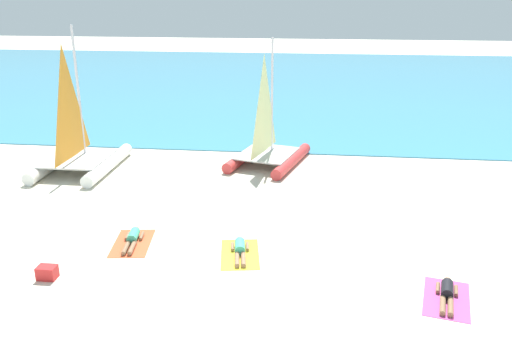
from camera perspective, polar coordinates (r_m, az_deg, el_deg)
name	(u,v)px	position (r m, az deg, el deg)	size (l,w,h in m)	color
ground_plane	(269,160)	(24.22, 1.38, 1.16)	(120.00, 120.00, 0.00)	beige
ocean_water	(293,82)	(44.62, 3.90, 9.37)	(120.00, 40.00, 0.05)	teal
sailboat_red	(267,146)	(23.39, 1.23, 2.58)	(3.62, 4.68, 5.40)	#CC3838
sailboat_white	(79,150)	(23.77, -18.33, 2.07)	(2.93, 4.57, 5.95)	white
towel_left	(132,243)	(16.87, -13.00, -7.53)	(1.10, 1.90, 0.01)	#EA5933
sunbather_left	(133,238)	(16.88, -12.98, -7.04)	(0.61, 1.57, 0.30)	#3FB28C
towel_middle	(240,254)	(15.82, -1.71, -8.88)	(1.10, 1.90, 0.01)	yellow
sunbather_middle	(240,249)	(15.82, -1.71, -8.36)	(0.64, 1.57, 0.30)	#3FB28C
towel_right	(446,299)	(14.57, 19.58, -12.71)	(1.10, 1.90, 0.01)	#D84C99
sunbather_right	(447,293)	(14.56, 19.63, -12.16)	(0.73, 1.56, 0.30)	black
cooler_box	(47,272)	(15.56, -21.30, -10.06)	(0.50, 0.36, 0.36)	red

